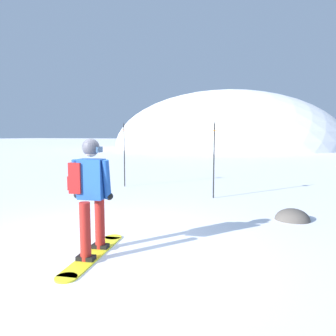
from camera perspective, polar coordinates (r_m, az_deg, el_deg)
name	(u,v)px	position (r m, az deg, el deg)	size (l,w,h in m)	color
ground_plane	(100,249)	(5.09, -12.28, -14.37)	(300.00, 300.00, 0.00)	white
ridge_peak_main	(224,148)	(43.74, 10.26, 3.60)	(30.53, 27.48, 15.49)	white
snowboarder_main	(90,194)	(4.65, -14.10, -4.59)	(0.64, 1.82, 1.71)	yellow
piste_marker_near	(124,150)	(10.77, -8.03, 3.21)	(0.20, 0.20, 2.20)	black
piste_marker_far	(214,155)	(8.73, 8.42, 2.40)	(0.20, 0.20, 2.15)	black
rock_dark	(292,220)	(7.06, 21.82, -8.87)	(0.70, 0.60, 0.49)	#4C4742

